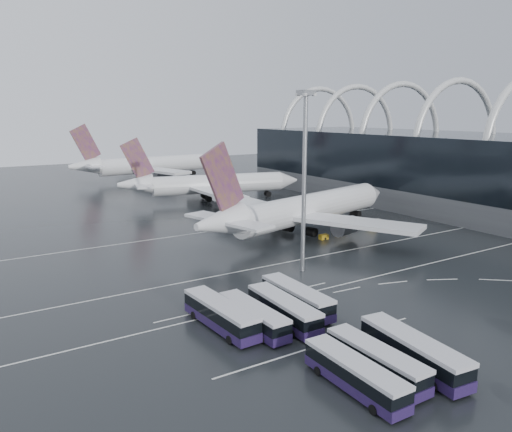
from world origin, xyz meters
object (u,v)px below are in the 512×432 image
bus_row_near_d (297,297)px  airliner_gate_c (146,166)px  gse_cart_belly_c (324,237)px  bus_row_near_b (253,316)px  gse_cart_belly_a (372,224)px  bus_row_far_b (376,360)px  bus_row_far_c (413,351)px  bus_row_near_a (221,314)px  gse_cart_belly_d (377,221)px  bus_row_far_a (355,374)px  airliner_gate_b (209,185)px  bus_row_near_c (284,309)px  gse_cart_belly_e (340,224)px  airliner_main (303,210)px  floodlight_mast (305,160)px

bus_row_near_d → airliner_gate_c: bearing=-10.6°
bus_row_near_d → gse_cart_belly_c: size_ratio=6.94×
bus_row_near_b → gse_cart_belly_a: (52.43, 32.29, -1.03)m
bus_row_far_b → bus_row_far_c: bus_row_far_c is taller
bus_row_near_a → gse_cart_belly_d: 67.32m
bus_row_far_b → gse_cart_belly_d: bus_row_far_b is taller
bus_row_far_a → gse_cart_belly_c: bearing=-35.8°
bus_row_far_c → bus_row_near_a: bearing=38.8°
airliner_gate_b → gse_cart_belly_a: size_ratio=23.45×
airliner_gate_b → bus_row_near_d: 86.33m
bus_row_near_c → gse_cart_belly_e: bearing=-46.8°
bus_row_near_a → airliner_main: bearing=-51.9°
gse_cart_belly_e → bus_row_far_a: bearing=-130.6°
bus_row_near_c → floodlight_mast: (14.84, 15.42, 16.71)m
airliner_main → bus_row_far_b: (-30.05, -51.30, -3.59)m
gse_cart_belly_c → gse_cart_belly_e: 13.05m
gse_cart_belly_e → airliner_gate_b: bearing=101.9°
bus_row_far_b → gse_cart_belly_d: bearing=-45.1°
bus_row_far_b → airliner_gate_b: bearing=-17.2°
airliner_gate_c → bus_row_near_b: size_ratio=4.98×
airliner_main → bus_row_near_b: 49.71m
gse_cart_belly_d → gse_cart_belly_e: size_ratio=0.80×
airliner_main → floodlight_mast: floodlight_mast is taller
airliner_main → gse_cart_belly_c: size_ratio=32.30×
bus_row_near_b → gse_cart_belly_a: 61.58m
bus_row_far_c → floodlight_mast: bearing=-11.5°
bus_row_far_a → bus_row_near_b: bearing=4.3°
bus_row_far_c → airliner_gate_b: bearing=-9.4°
floodlight_mast → bus_row_near_b: bearing=-141.9°
bus_row_near_a → gse_cart_belly_a: bearing=-64.6°
bus_row_far_c → gse_cart_belly_e: bearing=-29.1°
bus_row_far_a → floodlight_mast: size_ratio=0.42×
bus_row_near_a → bus_row_near_c: bearing=-113.1°
airliner_gate_c → gse_cart_belly_e: bearing=-88.6°
airliner_main → gse_cart_belly_d: (21.33, -1.27, -4.72)m
bus_row_near_a → bus_row_near_d: 11.35m
airliner_gate_c → gse_cart_belly_c: (-1.65, -109.33, -4.95)m
bus_row_near_b → floodlight_mast: bearing=-52.8°
bus_row_near_d → gse_cart_belly_c: (27.50, 27.35, -1.25)m
bus_row_near_d → gse_cart_belly_e: bearing=-46.6°
bus_row_near_a → bus_row_far_a: bus_row_near_a is taller
bus_row_far_a → gse_cart_belly_e: bus_row_far_a is taller
airliner_main → gse_cart_belly_c: bearing=-96.2°
gse_cart_belly_c → bus_row_far_b: bearing=-124.4°
airliner_main → bus_row_far_c: (-25.65, -52.21, -3.41)m
bus_row_far_a → gse_cart_belly_d: 75.02m
airliner_main → bus_row_far_a: (-33.78, -52.17, -3.59)m
bus_row_near_d → gse_cart_belly_a: bearing=-54.2°
bus_row_near_c → bus_row_far_b: size_ratio=1.08×
airliner_gate_c → bus_row_near_b: (-37.23, -138.60, -3.81)m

